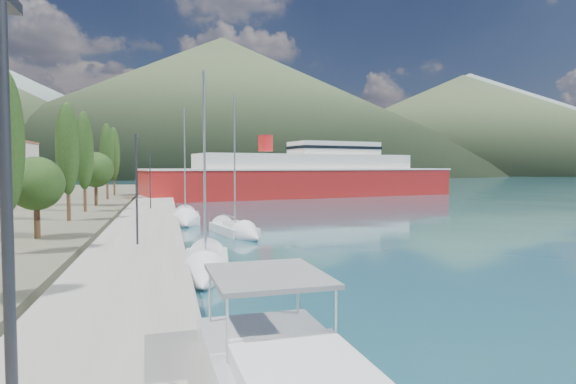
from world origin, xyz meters
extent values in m
plane|color=#1C4653|center=(0.00, 120.00, 0.00)|extent=(1400.00, 1400.00, 0.00)
cube|color=gray|center=(-9.00, 26.00, 0.40)|extent=(5.00, 88.00, 0.80)
cone|color=slate|center=(80.00, 680.00, 90.00)|extent=(760.00, 760.00, 180.00)
cone|color=slate|center=(420.00, 600.00, 70.00)|extent=(640.00, 640.00, 140.00)
cone|color=#3A4A2E|center=(40.00, 400.00, 57.50)|extent=(480.00, 480.00, 115.00)
cone|color=#3A4A2E|center=(260.00, 380.00, 45.00)|extent=(420.00, 420.00, 90.00)
cylinder|color=#47301E|center=(-15.11, 11.29, 1.72)|extent=(0.30, 0.30, 2.04)
ellipsoid|color=#213B15|center=(-15.11, 11.29, 6.35)|extent=(1.80, 1.80, 7.22)
cylinder|color=#47301E|center=(-15.11, 16.94, 1.73)|extent=(0.36, 0.36, 2.05)
sphere|color=#213B15|center=(-15.11, 16.94, 4.07)|extent=(3.29, 3.29, 3.29)
cylinder|color=#47301E|center=(-15.11, 26.80, 1.75)|extent=(0.30, 0.30, 2.11)
ellipsoid|color=#213B15|center=(-15.11, 26.80, 6.54)|extent=(1.80, 1.80, 7.47)
cylinder|color=#47301E|center=(-15.11, 34.94, 1.77)|extent=(0.30, 0.30, 2.15)
ellipsoid|color=#213B15|center=(-15.11, 34.94, 6.65)|extent=(1.80, 1.80, 7.61)
cylinder|color=#47301E|center=(-15.11, 42.58, 1.93)|extent=(0.36, 0.36, 2.47)
sphere|color=#213B15|center=(-15.11, 42.58, 4.75)|extent=(3.95, 3.95, 3.95)
cylinder|color=#47301E|center=(-15.11, 53.51, 1.82)|extent=(0.30, 0.30, 2.25)
ellipsoid|color=#213B15|center=(-15.11, 53.51, 6.93)|extent=(1.80, 1.80, 7.97)
cylinder|color=#47301E|center=(-15.11, 62.65, 1.85)|extent=(0.30, 0.30, 2.29)
ellipsoid|color=#213B15|center=(-15.11, 62.65, 7.06)|extent=(1.80, 1.80, 8.13)
cylinder|color=#2D2D33|center=(-9.00, -9.78, 3.80)|extent=(0.12, 0.12, 6.00)
cube|color=#2D2D33|center=(-9.00, -9.53, 6.80)|extent=(0.15, 0.50, 0.12)
cylinder|color=#2D2D33|center=(-9.00, 12.40, 3.80)|extent=(0.12, 0.12, 6.00)
cube|color=#2D2D33|center=(-9.00, 12.65, 6.80)|extent=(0.15, 0.50, 0.12)
cylinder|color=#2D2D33|center=(-9.00, 36.06, 3.80)|extent=(0.12, 0.12, 6.00)
cube|color=#2D2D33|center=(-9.00, 36.31, 6.80)|extent=(0.15, 0.50, 0.12)
cube|color=silver|center=(-5.18, -7.72, 1.54)|extent=(2.34, 3.47, 0.42)
cube|color=slate|center=(-5.29, -5.01, 2.70)|extent=(2.54, 2.98, 0.11)
cube|color=silver|center=(-5.58, 8.57, 0.24)|extent=(2.74, 5.53, 0.85)
cube|color=silver|center=(-5.62, 8.22, 0.81)|extent=(1.53, 2.26, 0.33)
cylinder|color=silver|center=(-5.62, 8.22, 5.16)|extent=(0.12, 0.12, 9.00)
cone|color=silver|center=(-5.95, 5.18, 0.24)|extent=(2.43, 2.71, 2.18)
cube|color=silver|center=(-2.49, 21.14, 0.23)|extent=(3.23, 6.07, 0.81)
cube|color=silver|center=(-2.41, 20.77, 0.77)|extent=(1.70, 2.51, 0.32)
cylinder|color=silver|center=(-2.41, 20.77, 5.61)|extent=(0.12, 0.12, 9.95)
cone|color=silver|center=(-1.73, 17.53, 0.23)|extent=(2.59, 3.06, 2.08)
cube|color=silver|center=(-5.75, 29.84, 0.27)|extent=(2.63, 5.71, 0.97)
cube|color=silver|center=(-5.76, 29.47, 0.91)|extent=(1.55, 2.30, 0.38)
cylinder|color=silver|center=(-5.76, 29.47, 5.59)|extent=(0.12, 0.12, 9.68)
cone|color=silver|center=(-5.85, 26.23, 0.27)|extent=(2.55, 2.70, 2.47)
cube|color=red|center=(15.74, 63.65, 2.05)|extent=(55.09, 21.42, 5.21)
cube|color=silver|center=(15.74, 63.65, 4.65)|extent=(55.53, 21.83, 0.28)
cube|color=silver|center=(15.74, 63.65, 5.77)|extent=(38.32, 16.32, 2.79)
cube|color=silver|center=(21.21, 64.73, 8.28)|extent=(16.16, 9.72, 2.23)
cylinder|color=red|center=(8.44, 62.20, 8.93)|extent=(2.42, 2.42, 2.60)
camera|label=1|loc=(-7.42, -15.21, 5.08)|focal=30.00mm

